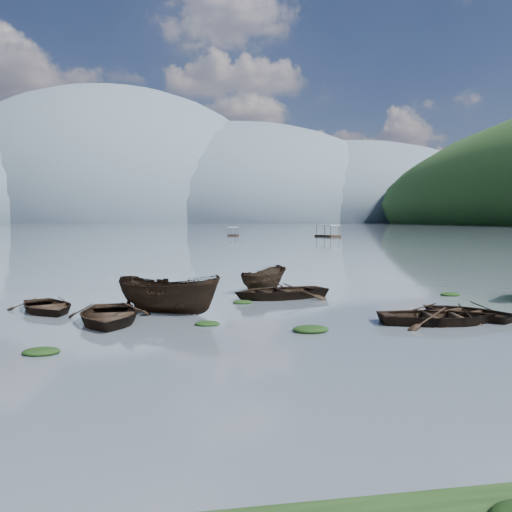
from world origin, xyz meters
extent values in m
plane|color=#4F5863|center=(0.00, 0.00, 0.00)|extent=(2400.00, 2400.00, 0.00)
ellipsoid|color=#475666|center=(-60.00, 900.00, 0.00)|extent=(520.00, 520.00, 340.00)
ellipsoid|color=#475666|center=(140.00, 900.00, 0.00)|extent=(520.00, 520.00, 260.00)
ellipsoid|color=#475666|center=(320.00, 900.00, 0.00)|extent=(520.00, 520.00, 220.00)
imported|color=black|center=(-7.23, 4.22, 0.00)|extent=(3.50, 4.83, 0.99)
imported|color=black|center=(-4.87, 6.13, 0.00)|extent=(5.08, 4.21, 1.88)
imported|color=black|center=(6.94, 2.84, 0.00)|extent=(4.40, 4.80, 0.81)
imported|color=black|center=(5.15, 1.73, 0.00)|extent=(5.00, 3.97, 0.93)
imported|color=black|center=(-10.02, 7.44, 0.00)|extent=(4.23, 4.85, 0.84)
imported|color=black|center=(0.79, 9.76, 0.00)|extent=(5.72, 4.70, 1.03)
imported|color=black|center=(0.56, 12.64, 0.00)|extent=(3.78, 3.99, 1.54)
ellipsoid|color=black|center=(-8.84, -0.62, 0.00)|extent=(1.10, 0.90, 0.24)
ellipsoid|color=black|center=(-3.55, 3.07, 0.00)|extent=(0.95, 0.76, 0.21)
ellipsoid|color=black|center=(-0.08, 1.12, 0.00)|extent=(1.30, 1.04, 0.28)
ellipsoid|color=black|center=(0.18, 11.44, 0.00)|extent=(0.97, 0.82, 0.22)
ellipsoid|color=black|center=(-1.32, 8.36, 0.00)|extent=(0.97, 0.81, 0.20)
ellipsoid|color=black|center=(9.79, 9.07, 0.00)|extent=(1.04, 0.83, 0.23)
camera|label=1|loc=(-5.66, -18.12, 3.95)|focal=40.00mm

